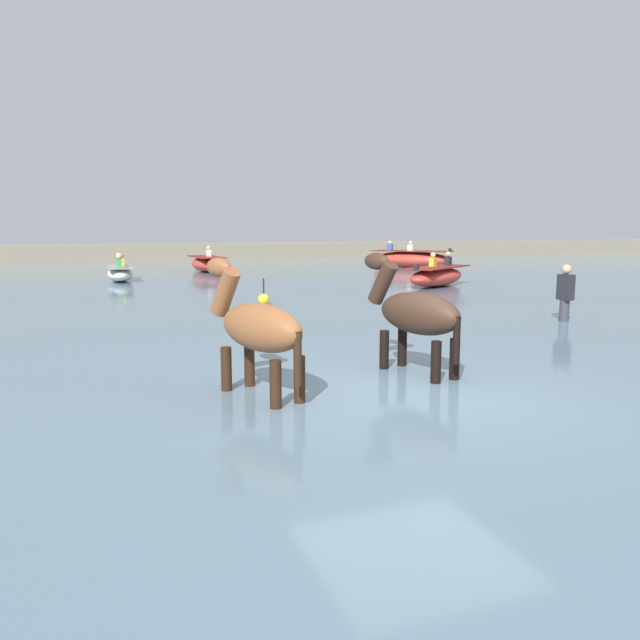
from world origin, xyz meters
The scene contains 11 objects.
ground_plane centered at (0.00, 0.00, 0.00)m, with size 120.00×120.00×0.00m, color #756B56.
water_surface centered at (0.00, 10.00, 0.21)m, with size 90.00×90.00×0.42m, color slate.
horse_lead_chestnut centered at (-1.78, 0.60, 1.20)m, with size 0.97×1.84×2.02m.
horse_trailing_dark_bay centered at (0.51, 0.96, 1.20)m, with size 0.83×1.88×2.03m.
boat_far_offshore centered at (1.40, 21.77, 0.77)m, with size 1.35×3.31×1.17m.
boat_distant_west centered at (11.41, 20.83, 0.85)m, with size 3.76×4.03×1.33m.
boat_near_port centered at (-2.54, 17.81, 0.72)m, with size 1.00×2.55×1.02m.
boat_near_starboard centered at (7.47, 11.90, 0.76)m, with size 3.41×2.85×1.15m.
person_wading_close centered at (5.82, 4.00, 0.87)m, with size 0.23×0.34×1.63m.
channel_buoy centered at (0.57, 8.92, 0.58)m, with size 0.30×0.30×0.68m.
far_shoreline centered at (0.00, 32.08, 0.72)m, with size 80.00×2.40×1.44m, color gray.
Camera 1 is at (-3.58, -6.32, 2.39)m, focal length 34.57 mm.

